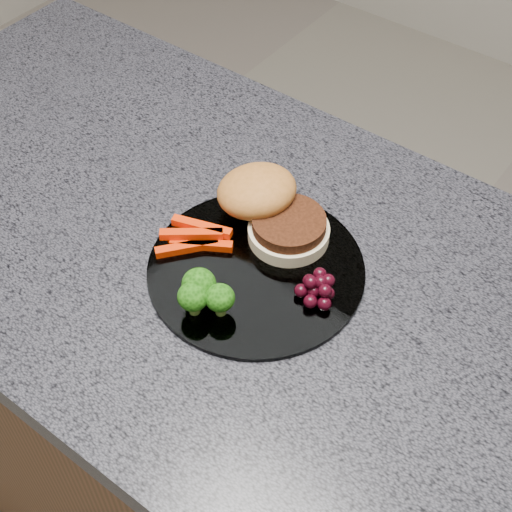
{
  "coord_description": "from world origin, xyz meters",
  "views": [
    {
      "loc": [
        0.39,
        -0.45,
        1.55
      ],
      "look_at": [
        0.06,
        -0.01,
        0.93
      ],
      "focal_mm": 50.0,
      "sensor_mm": 36.0,
      "label": 1
    }
  ],
  "objects_px": {
    "plate": "(256,269)",
    "grape_bunch": "(318,288)",
    "island_cabinet": "(230,426)",
    "burger": "(268,207)"
  },
  "relations": [
    {
      "from": "plate",
      "to": "grape_bunch",
      "type": "distance_m",
      "value": 0.08
    },
    {
      "from": "island_cabinet",
      "to": "burger",
      "type": "relative_size",
      "value": 6.78
    },
    {
      "from": "plate",
      "to": "grape_bunch",
      "type": "height_order",
      "value": "grape_bunch"
    },
    {
      "from": "island_cabinet",
      "to": "plate",
      "type": "height_order",
      "value": "plate"
    },
    {
      "from": "plate",
      "to": "burger",
      "type": "xyz_separation_m",
      "value": [
        -0.04,
        0.07,
        0.03
      ]
    },
    {
      "from": "burger",
      "to": "plate",
      "type": "bearing_deg",
      "value": -52.74
    },
    {
      "from": "plate",
      "to": "burger",
      "type": "bearing_deg",
      "value": 116.32
    },
    {
      "from": "grape_bunch",
      "to": "island_cabinet",
      "type": "bearing_deg",
      "value": -179.45
    },
    {
      "from": "plate",
      "to": "burger",
      "type": "distance_m",
      "value": 0.08
    },
    {
      "from": "plate",
      "to": "grape_bunch",
      "type": "relative_size",
      "value": 5.23
    }
  ]
}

